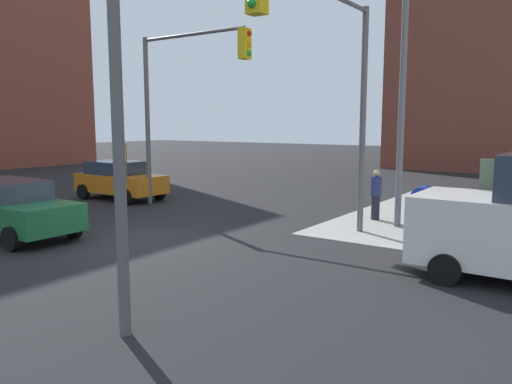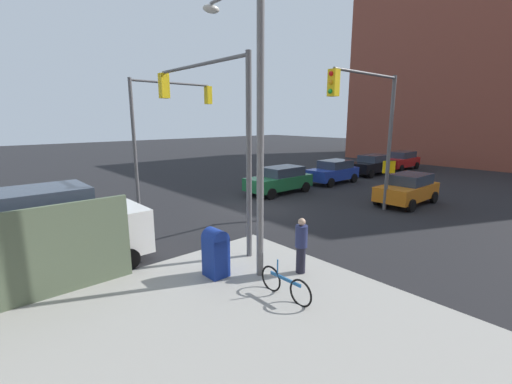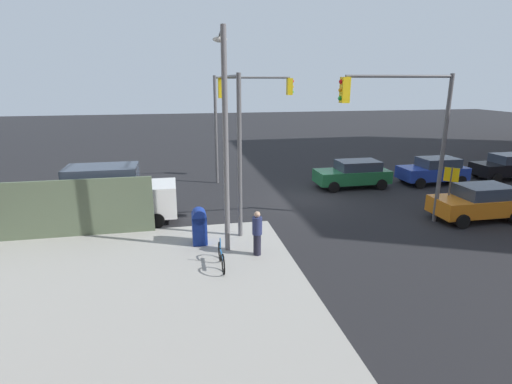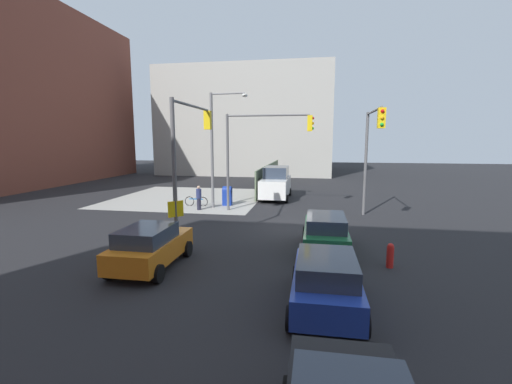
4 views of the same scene
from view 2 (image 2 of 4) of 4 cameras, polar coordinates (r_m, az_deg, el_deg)
ground_plane at (r=17.72m, az=0.49°, el=-2.64°), size 120.00×120.00×0.00m
traffic_signal_nw_corner at (r=16.29m, az=18.52°, el=11.85°), size 5.10×0.36×6.50m
traffic_signal_se_corner at (r=19.36m, az=-14.71°, el=11.98°), size 4.94×0.36×6.50m
traffic_signal_ne_corner at (r=12.57m, az=-7.99°, el=12.66°), size 0.36×5.81×6.50m
street_lamp_corner at (r=9.64m, az=-0.68°, el=13.29°), size 0.56×2.67×8.00m
warning_sign_two_way at (r=19.17m, az=21.18°, el=2.67°), size 0.48×0.48×2.40m
mailbox_blue at (r=10.07m, az=-6.73°, el=-9.77°), size 0.56×0.64×1.43m
fire_hydrant at (r=23.96m, az=2.64°, el=2.41°), size 0.26×0.26×0.94m
sedan_green at (r=21.14m, az=3.97°, el=2.08°), size 4.37×2.02×1.62m
coupe_red at (r=33.81m, az=22.91°, el=4.91°), size 4.38×2.02×1.62m
coupe_blue at (r=25.06m, az=12.72°, el=3.38°), size 4.06×2.02×1.62m
coupe_black at (r=29.75m, az=18.71°, el=4.37°), size 4.27×2.02×1.62m
coupe_orange at (r=20.06m, az=23.95°, el=0.51°), size 4.00×2.02×1.62m
van_white_delivery at (r=11.50m, az=-31.74°, el=-6.03°), size 5.40×2.32×2.62m
pedestrian_crossing at (r=10.24m, az=7.54°, el=-8.72°), size 0.36×0.36×1.69m
bicycle_leaning_on_fence at (r=9.08m, az=4.87°, el=-15.18°), size 0.05×1.75×0.97m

